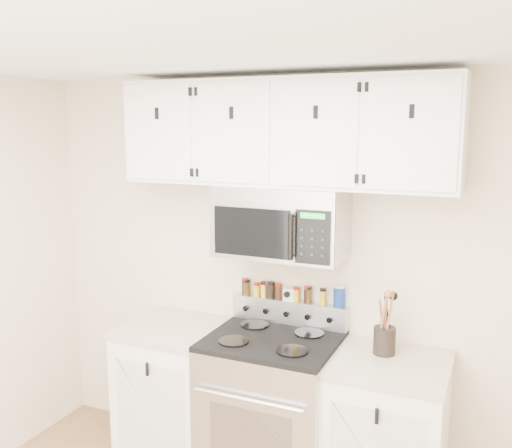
{
  "coord_description": "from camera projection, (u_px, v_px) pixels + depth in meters",
  "views": [
    {
      "loc": [
        1.2,
        -1.55,
        2.2
      ],
      "look_at": [
        -0.12,
        1.45,
        1.62
      ],
      "focal_mm": 40.0,
      "sensor_mm": 36.0,
      "label": 1
    }
  ],
  "objects": [
    {
      "name": "spice_jar_2",
      "position": [
        257.0,
        289.0,
        3.69
      ],
      "size": [
        0.04,
        0.04,
        0.09
      ],
      "color": "gold",
      "rests_on": "range"
    },
    {
      "name": "range",
      "position": [
        272.0,
        410.0,
        3.46
      ],
      "size": [
        0.76,
        0.65,
        1.1
      ],
      "color": "#B7B7BA",
      "rests_on": "floor"
    },
    {
      "name": "spice_jar_0",
      "position": [
        245.0,
        286.0,
        3.72
      ],
      "size": [
        0.04,
        0.04,
        0.11
      ],
      "color": "black",
      "rests_on": "range"
    },
    {
      "name": "spice_jar_10",
      "position": [
        323.0,
        296.0,
        3.51
      ],
      "size": [
        0.04,
        0.04,
        0.1
      ],
      "color": "gold",
      "rests_on": "range"
    },
    {
      "name": "base_cabinet_right",
      "position": [
        387.0,
        437.0,
        3.21
      ],
      "size": [
        0.64,
        0.62,
        0.92
      ],
      "color": "white",
      "rests_on": "floor"
    },
    {
      "name": "salt_canister",
      "position": [
        339.0,
        296.0,
        3.46
      ],
      "size": [
        0.07,
        0.07,
        0.13
      ],
      "color": "navy",
      "rests_on": "range"
    },
    {
      "name": "spice_jar_9",
      "position": [
        308.0,
        295.0,
        3.55
      ],
      "size": [
        0.04,
        0.04,
        0.1
      ],
      "color": "#453110",
      "rests_on": "range"
    },
    {
      "name": "microwave",
      "position": [
        281.0,
        222.0,
        3.37
      ],
      "size": [
        0.76,
        0.44,
        0.42
      ],
      "color": "#9E9EA3",
      "rests_on": "back_wall"
    },
    {
      "name": "utensil_crock",
      "position": [
        384.0,
        338.0,
        3.2
      ],
      "size": [
        0.12,
        0.12,
        0.36
      ],
      "color": "black",
      "rests_on": "base_cabinet_right"
    },
    {
      "name": "spice_jar_6",
      "position": [
        278.0,
        291.0,
        3.63
      ],
      "size": [
        0.04,
        0.04,
        0.1
      ],
      "color": "#3E1D0E",
      "rests_on": "range"
    },
    {
      "name": "spice_jar_4",
      "position": [
        268.0,
        290.0,
        3.65
      ],
      "size": [
        0.04,
        0.04,
        0.1
      ],
      "color": "black",
      "rests_on": "range"
    },
    {
      "name": "spice_jar_5",
      "position": [
        271.0,
        290.0,
        3.65
      ],
      "size": [
        0.05,
        0.05,
        0.11
      ],
      "color": "black",
      "rests_on": "range"
    },
    {
      "name": "base_cabinet_left",
      "position": [
        176.0,
        391.0,
        3.75
      ],
      "size": [
        0.64,
        0.62,
        0.92
      ],
      "color": "white",
      "rests_on": "floor"
    },
    {
      "name": "spice_jar_8",
      "position": [
        307.0,
        294.0,
        3.55
      ],
      "size": [
        0.05,
        0.05,
        0.1
      ],
      "color": "black",
      "rests_on": "range"
    },
    {
      "name": "ceiling",
      "position": [
        107.0,
        30.0,
        1.82
      ],
      "size": [
        3.5,
        3.5,
        0.01
      ],
      "primitive_type": "cube",
      "color": "white",
      "rests_on": "back_wall"
    },
    {
      "name": "kitchen_timer",
      "position": [
        289.0,
        294.0,
        3.6
      ],
      "size": [
        0.08,
        0.08,
        0.08
      ],
      "primitive_type": "cube",
      "rotation": [
        0.0,
        0.0,
        0.31
      ],
      "color": "white",
      "rests_on": "range"
    },
    {
      "name": "upper_cabinets",
      "position": [
        283.0,
        133.0,
        3.31
      ],
      "size": [
        2.0,
        0.35,
        0.62
      ],
      "color": "white",
      "rests_on": "back_wall"
    },
    {
      "name": "back_wall",
      "position": [
        292.0,
        276.0,
        3.61
      ],
      "size": [
        3.5,
        0.01,
        2.5
      ],
      "primitive_type": "cube",
      "color": "beige",
      "rests_on": "floor"
    },
    {
      "name": "spice_jar_7",
      "position": [
        296.0,
        294.0,
        3.58
      ],
      "size": [
        0.04,
        0.04,
        0.09
      ],
      "color": "gold",
      "rests_on": "range"
    },
    {
      "name": "spice_jar_3",
      "position": [
        264.0,
        289.0,
        3.67
      ],
      "size": [
        0.04,
        0.04,
        0.1
      ],
      "color": "yellow",
      "rests_on": "range"
    },
    {
      "name": "spice_jar_1",
      "position": [
        246.0,
        287.0,
        3.71
      ],
      "size": [
        0.05,
        0.05,
        0.1
      ],
      "color": "#412F0F",
      "rests_on": "range"
    }
  ]
}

